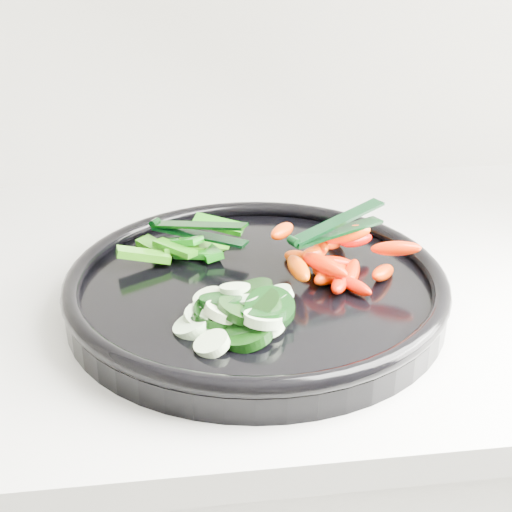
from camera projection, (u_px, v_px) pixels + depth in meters
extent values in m
cube|color=silver|center=(237.00, 282.00, 0.79)|extent=(2.02, 0.62, 0.03)
cylinder|color=black|center=(256.00, 294.00, 0.71)|extent=(0.41, 0.41, 0.02)
torus|color=black|center=(256.00, 278.00, 0.70)|extent=(0.42, 0.42, 0.02)
cylinder|color=black|center=(231.00, 333.00, 0.61)|extent=(0.05, 0.06, 0.03)
cylinder|color=#D2EBBC|center=(212.00, 344.00, 0.59)|extent=(0.04, 0.04, 0.02)
cylinder|color=black|center=(214.00, 322.00, 0.63)|extent=(0.05, 0.05, 0.03)
cylinder|color=beige|center=(205.00, 309.00, 0.65)|extent=(0.03, 0.03, 0.02)
cylinder|color=black|center=(219.00, 316.00, 0.64)|extent=(0.07, 0.07, 0.03)
cylinder|color=beige|center=(202.00, 319.00, 0.63)|extent=(0.04, 0.05, 0.02)
cylinder|color=black|center=(246.00, 335.00, 0.61)|extent=(0.06, 0.06, 0.02)
cylinder|color=#E2F5C4|center=(263.00, 326.00, 0.62)|extent=(0.04, 0.04, 0.02)
cylinder|color=black|center=(233.00, 301.00, 0.66)|extent=(0.05, 0.05, 0.02)
cylinder|color=#E4FBC9|center=(209.00, 299.00, 0.66)|extent=(0.04, 0.04, 0.02)
cylinder|color=black|center=(213.00, 318.00, 0.63)|extent=(0.06, 0.06, 0.02)
cylinder|color=beige|center=(205.00, 312.00, 0.64)|extent=(0.04, 0.04, 0.01)
cylinder|color=black|center=(207.00, 317.00, 0.64)|extent=(0.05, 0.05, 0.03)
cylinder|color=#D3F5C4|center=(193.00, 325.00, 0.62)|extent=(0.04, 0.04, 0.02)
cylinder|color=black|center=(256.00, 307.00, 0.63)|extent=(0.05, 0.06, 0.03)
cylinder|color=#E2FAC8|center=(276.00, 297.00, 0.65)|extent=(0.05, 0.05, 0.02)
cylinder|color=black|center=(221.00, 301.00, 0.64)|extent=(0.05, 0.05, 0.02)
cylinder|color=#DBF7C5|center=(235.00, 290.00, 0.66)|extent=(0.03, 0.03, 0.01)
cylinder|color=black|center=(239.00, 311.00, 0.62)|extent=(0.05, 0.05, 0.03)
cylinder|color=beige|center=(221.00, 313.00, 0.62)|extent=(0.03, 0.03, 0.02)
cylinder|color=black|center=(270.00, 308.00, 0.63)|extent=(0.06, 0.06, 0.03)
cylinder|color=beige|center=(270.00, 302.00, 0.64)|extent=(0.04, 0.04, 0.02)
cylinder|color=black|center=(253.00, 290.00, 0.66)|extent=(0.05, 0.05, 0.02)
cylinder|color=#CEEBBC|center=(248.00, 298.00, 0.64)|extent=(0.04, 0.04, 0.02)
cylinder|color=black|center=(263.00, 313.00, 0.62)|extent=(0.04, 0.04, 0.02)
cylinder|color=#DDF3C2|center=(263.00, 319.00, 0.61)|extent=(0.05, 0.05, 0.02)
ellipsoid|color=#FF4300|center=(352.00, 273.00, 0.70)|extent=(0.03, 0.05, 0.02)
ellipsoid|color=#DF3000|center=(331.00, 275.00, 0.70)|extent=(0.05, 0.05, 0.03)
ellipsoid|color=#EC1E00|center=(355.00, 286.00, 0.68)|extent=(0.03, 0.04, 0.01)
ellipsoid|color=#E53400|center=(300.00, 258.00, 0.73)|extent=(0.04, 0.05, 0.03)
ellipsoid|color=#F72500|center=(383.00, 273.00, 0.70)|extent=(0.04, 0.05, 0.03)
ellipsoid|color=#FB5000|center=(319.00, 266.00, 0.72)|extent=(0.03, 0.05, 0.02)
ellipsoid|color=red|center=(339.00, 284.00, 0.68)|extent=(0.03, 0.05, 0.02)
ellipsoid|color=#FF1600|center=(336.00, 263.00, 0.72)|extent=(0.05, 0.02, 0.02)
ellipsoid|color=#FF6800|center=(335.00, 237.00, 0.78)|extent=(0.03, 0.05, 0.02)
ellipsoid|color=#FF4B00|center=(298.00, 268.00, 0.68)|extent=(0.02, 0.06, 0.02)
ellipsoid|color=#F65D00|center=(334.00, 242.00, 0.74)|extent=(0.04, 0.05, 0.03)
ellipsoid|color=#F25200|center=(321.00, 245.00, 0.73)|extent=(0.02, 0.04, 0.02)
ellipsoid|color=#FF3D00|center=(324.00, 265.00, 0.69)|extent=(0.05, 0.05, 0.02)
ellipsoid|color=#FF3E00|center=(314.00, 253.00, 0.71)|extent=(0.04, 0.04, 0.02)
ellipsoid|color=#DE0B00|center=(356.00, 240.00, 0.74)|extent=(0.05, 0.04, 0.02)
ellipsoid|color=#FF6100|center=(347.00, 234.00, 0.72)|extent=(0.05, 0.02, 0.03)
ellipsoid|color=#EE2900|center=(282.00, 231.00, 0.73)|extent=(0.04, 0.05, 0.02)
ellipsoid|color=#F11A00|center=(330.00, 235.00, 0.72)|extent=(0.04, 0.01, 0.02)
ellipsoid|color=#FF1200|center=(396.00, 248.00, 0.69)|extent=(0.05, 0.03, 0.02)
cube|color=#0A7111|center=(208.00, 251.00, 0.76)|extent=(0.03, 0.06, 0.02)
cube|color=#1F6409|center=(208.00, 247.00, 0.77)|extent=(0.07, 0.05, 0.03)
cube|color=#0D730B|center=(194.00, 254.00, 0.75)|extent=(0.04, 0.03, 0.01)
cube|color=#20730A|center=(156.00, 247.00, 0.77)|extent=(0.04, 0.05, 0.01)
cube|color=#1A6009|center=(164.00, 249.00, 0.76)|extent=(0.03, 0.06, 0.02)
cube|color=#116C0A|center=(179.00, 242.00, 0.75)|extent=(0.05, 0.05, 0.02)
cube|color=#24750B|center=(143.00, 255.00, 0.73)|extent=(0.06, 0.03, 0.02)
cube|color=#0F6109|center=(175.00, 248.00, 0.74)|extent=(0.05, 0.05, 0.01)
cube|color=#1B6309|center=(219.00, 224.00, 0.80)|extent=(0.06, 0.04, 0.02)
cylinder|color=black|center=(294.00, 241.00, 0.67)|extent=(0.01, 0.01, 0.01)
cube|color=black|center=(338.00, 232.00, 0.71)|extent=(0.10, 0.06, 0.00)
cube|color=black|center=(338.00, 221.00, 0.70)|extent=(0.10, 0.06, 0.02)
cylinder|color=black|center=(155.00, 223.00, 0.78)|extent=(0.01, 0.01, 0.01)
cube|color=black|center=(199.00, 235.00, 0.76)|extent=(0.10, 0.07, 0.00)
cube|color=black|center=(199.00, 225.00, 0.75)|extent=(0.10, 0.07, 0.02)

